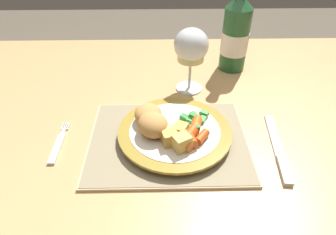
{
  "coord_description": "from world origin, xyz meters",
  "views": [
    {
      "loc": [
        0.03,
        -0.55,
        1.16
      ],
      "look_at": [
        0.04,
        -0.07,
        0.78
      ],
      "focal_mm": 32.0,
      "sensor_mm": 36.0,
      "label": 1
    }
  ],
  "objects_px": {
    "table_knife": "(279,153)",
    "wine_glass": "(191,48)",
    "dinner_plate": "(175,133)",
    "fork": "(58,145)",
    "dining_table": "(151,142)",
    "bottle": "(236,34)"
  },
  "relations": [
    {
      "from": "table_knife",
      "to": "wine_glass",
      "type": "bearing_deg",
      "value": 123.39
    },
    {
      "from": "dinner_plate",
      "to": "fork",
      "type": "distance_m",
      "value": 0.24
    },
    {
      "from": "fork",
      "to": "table_knife",
      "type": "relative_size",
      "value": 0.61
    },
    {
      "from": "wine_glass",
      "to": "dinner_plate",
      "type": "bearing_deg",
      "value": -102.99
    },
    {
      "from": "dinner_plate",
      "to": "table_knife",
      "type": "distance_m",
      "value": 0.21
    },
    {
      "from": "dining_table",
      "to": "dinner_plate",
      "type": "xyz_separation_m",
      "value": [
        0.05,
        -0.09,
        0.11
      ]
    },
    {
      "from": "fork",
      "to": "wine_glass",
      "type": "bearing_deg",
      "value": 36.92
    },
    {
      "from": "table_knife",
      "to": "wine_glass",
      "type": "relative_size",
      "value": 1.25
    },
    {
      "from": "dining_table",
      "to": "wine_glass",
      "type": "relative_size",
      "value": 8.79
    },
    {
      "from": "table_knife",
      "to": "bottle",
      "type": "height_order",
      "value": "bottle"
    },
    {
      "from": "dining_table",
      "to": "dinner_plate",
      "type": "height_order",
      "value": "dinner_plate"
    },
    {
      "from": "dinner_plate",
      "to": "fork",
      "type": "xyz_separation_m",
      "value": [
        -0.24,
        -0.02,
        -0.01
      ]
    },
    {
      "from": "dinner_plate",
      "to": "bottle",
      "type": "relative_size",
      "value": 0.86
    },
    {
      "from": "fork",
      "to": "wine_glass",
      "type": "distance_m",
      "value": 0.37
    },
    {
      "from": "table_knife",
      "to": "dinner_plate",
      "type": "bearing_deg",
      "value": 167.01
    },
    {
      "from": "dining_table",
      "to": "fork",
      "type": "relative_size",
      "value": 11.49
    },
    {
      "from": "dining_table",
      "to": "table_knife",
      "type": "xyz_separation_m",
      "value": [
        0.26,
        -0.14,
        0.09
      ]
    },
    {
      "from": "wine_glass",
      "to": "bottle",
      "type": "xyz_separation_m",
      "value": [
        0.13,
        0.11,
        -0.01
      ]
    },
    {
      "from": "dinner_plate",
      "to": "fork",
      "type": "relative_size",
      "value": 1.88
    },
    {
      "from": "dinner_plate",
      "to": "fork",
      "type": "height_order",
      "value": "dinner_plate"
    },
    {
      "from": "table_knife",
      "to": "fork",
      "type": "bearing_deg",
      "value": 176.08
    },
    {
      "from": "table_knife",
      "to": "wine_glass",
      "type": "xyz_separation_m",
      "value": [
        -0.16,
        0.24,
        0.11
      ]
    }
  ]
}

